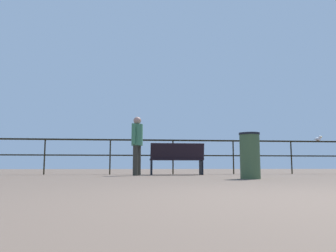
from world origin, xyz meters
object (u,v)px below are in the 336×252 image
object	(u,v)px
bench_near_left	(177,158)
seagull_on_rail	(318,139)
person_by_bench	(137,142)
trash_bin	(250,156)

from	to	relation	value
bench_near_left	seagull_on_rail	world-z (taller)	seagull_on_rail
person_by_bench	seagull_on_rail	world-z (taller)	person_by_bench
person_by_bench	trash_bin	world-z (taller)	person_by_bench
bench_near_left	seagull_on_rail	size ratio (longest dim) A/B	4.34
person_by_bench	bench_near_left	bearing A→B (deg)	28.16
bench_near_left	trash_bin	xyz separation A→B (m)	(1.03, -3.37, -0.05)
bench_near_left	trash_bin	world-z (taller)	bench_near_left
bench_near_left	person_by_bench	distance (m)	1.42
bench_near_left	trash_bin	size ratio (longest dim) A/B	1.71
person_by_bench	seagull_on_rail	distance (m)	6.35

